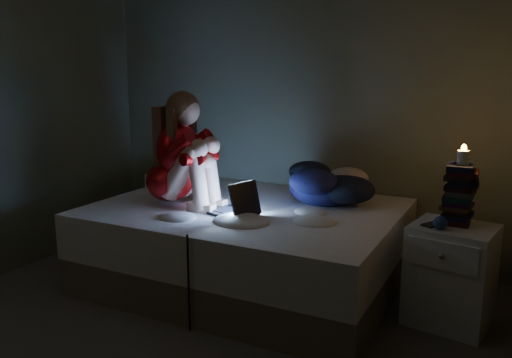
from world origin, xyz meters
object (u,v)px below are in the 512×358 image
Objects in this scene: bed at (247,244)px; laptop at (229,196)px; candle at (463,160)px; phone at (434,225)px; woman at (169,148)px; nightstand at (451,275)px.

bed is 0.47m from laptop.
laptop is 4.40× the size of candle.
laptop reaches higher than phone.
woman is at bearing -171.45° from candle.
nightstand is 0.69m from candle.
phone is at bearing -2.27° from bed.
laptop is at bearing -153.16° from phone.
nightstand is at bearing -97.68° from candle.
woman is at bearing -166.86° from laptop.
candle reaches higher than phone.
nightstand is at bearing 48.92° from phone.
laptop is 2.52× the size of phone.
bed is at bearing -163.37° from phone.
laptop is at bearing -91.73° from bed.
nightstand is at bearing 26.45° from laptop.
candle is 0.57× the size of phone.
laptop is (-0.01, -0.23, 0.41)m from bed.
nightstand is (1.39, 0.01, 0.02)m from bed.
nightstand is 7.68× the size of candle.
nightstand is at bearing 6.48° from woman.
nightstand is (1.40, 0.24, -0.39)m from laptop.
phone is at bearing 4.88° from woman.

